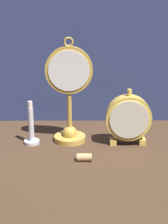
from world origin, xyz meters
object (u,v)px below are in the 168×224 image
object	(u,v)px
brass_candlestick	(31,130)
mantel_clock_silver	(128,118)
pocket_watch_on_stand	(69,96)
wine_cork	(84,157)

from	to	relation	value
brass_candlestick	mantel_clock_silver	bearing A→B (deg)	-1.69
pocket_watch_on_stand	brass_candlestick	size ratio (longest dim) A/B	2.38
mantel_clock_silver	brass_candlestick	size ratio (longest dim) A/B	1.29
wine_cork	mantel_clock_silver	bearing A→B (deg)	40.26
mantel_clock_silver	brass_candlestick	distance (m)	0.30
mantel_clock_silver	wine_cork	xyz separation A→B (m)	(-0.14, -0.12, -0.08)
mantel_clock_silver	wine_cork	world-z (taller)	mantel_clock_silver
brass_candlestick	wine_cork	distance (m)	0.21
brass_candlestick	wine_cork	xyz separation A→B (m)	(0.16, -0.13, -0.03)
pocket_watch_on_stand	mantel_clock_silver	distance (m)	0.20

